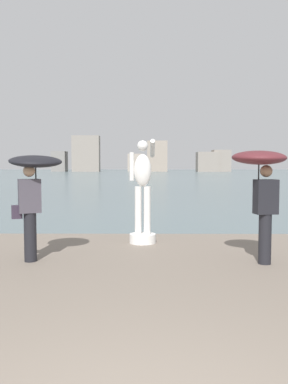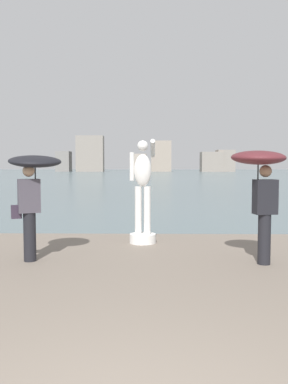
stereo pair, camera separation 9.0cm
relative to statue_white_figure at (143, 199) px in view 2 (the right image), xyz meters
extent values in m
plane|color=slate|center=(0.03, 33.24, -1.38)|extent=(400.00, 400.00, 0.00)
cube|color=slate|center=(0.03, -4.28, -1.18)|extent=(7.61, 10.95, 0.40)
cylinder|color=white|center=(0.00, -0.01, -0.88)|extent=(0.59, 0.59, 0.20)
cylinder|color=white|center=(-0.10, -0.01, -0.25)|extent=(0.15, 0.15, 1.06)
cylinder|color=white|center=(0.10, -0.01, -0.25)|extent=(0.15, 0.15, 1.06)
ellipsoid|color=white|center=(0.00, -0.01, 0.64)|extent=(0.38, 0.26, 0.71)
sphere|color=white|center=(0.00, -0.01, 1.17)|extent=(0.24, 0.24, 0.24)
cylinder|color=white|center=(-0.24, -0.01, 0.72)|extent=(0.10, 0.10, 0.62)
cylinder|color=white|center=(0.22, 0.26, 1.13)|extent=(0.10, 0.59, 0.40)
cylinder|color=black|center=(-1.99, -1.76, -0.54)|extent=(0.22, 0.22, 0.88)
cube|color=#47424C|center=(-1.99, -1.76, 0.20)|extent=(0.44, 0.37, 0.60)
sphere|color=tan|center=(-1.99, -1.76, 0.65)|extent=(0.21, 0.21, 0.21)
cylinder|color=#262626|center=(-1.90, -1.68, 0.51)|extent=(0.02, 0.02, 0.52)
ellipsoid|color=black|center=(-1.90, -1.68, 0.82)|extent=(1.23, 1.24, 0.30)
cube|color=#332838|center=(-2.20, -1.83, -0.08)|extent=(0.20, 0.16, 0.24)
cylinder|color=black|center=(2.16, -1.91, -0.54)|extent=(0.22, 0.22, 0.88)
cube|color=black|center=(2.16, -1.91, 0.20)|extent=(0.41, 0.30, 0.60)
sphere|color=#A87A5B|center=(2.16, -1.91, 0.65)|extent=(0.21, 0.21, 0.21)
cylinder|color=#262626|center=(2.04, -1.89, 0.54)|extent=(0.02, 0.02, 0.57)
ellipsoid|color=#5B2328|center=(2.04, -1.89, 0.88)|extent=(1.06, 1.07, 0.28)
cube|color=gray|center=(-32.44, 140.50, 2.33)|extent=(5.08, 5.78, 7.42)
cube|color=gray|center=(-22.20, 138.09, 5.11)|extent=(9.84, 4.42, 12.98)
cube|color=#A89989|center=(-4.38, 139.92, 1.83)|extent=(5.26, 7.62, 6.42)
cube|color=gray|center=(3.69, 140.52, 4.23)|extent=(7.36, 5.90, 11.21)
cube|color=gray|center=(21.55, 136.10, 2.12)|extent=(7.50, 7.08, 7.00)
cube|color=gray|center=(26.55, 136.47, 2.49)|extent=(6.02, 6.92, 7.73)
camera|label=1|loc=(0.11, -8.90, 0.74)|focal=37.77mm
camera|label=2|loc=(0.20, -8.90, 0.74)|focal=37.77mm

